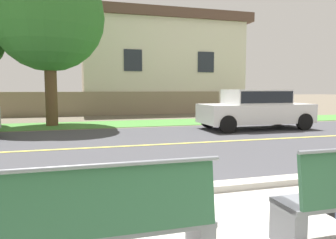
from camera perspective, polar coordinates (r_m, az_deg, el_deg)
name	(u,v)px	position (r m, az deg, el deg)	size (l,w,h in m)	color
ground_plane	(126,138)	(10.25, -7.51, -3.30)	(140.00, 140.00, 0.00)	#665B4C
curb_edge	(183,190)	(4.86, 2.75, -12.52)	(44.00, 0.30, 0.11)	#ADA89E
street_asphalt	(134,146)	(8.79, -6.05, -4.72)	(52.00, 8.00, 0.01)	#424247
road_centre_line	(134,146)	(8.79, -6.05, -4.69)	(48.00, 0.14, 0.01)	#E0CC4C
far_verge_grass	(112,124)	(14.33, -10.00, -0.81)	(48.00, 2.80, 0.02)	#478438
bench_left	(99,227)	(2.72, -12.31, -18.34)	(1.92, 0.48, 1.01)	slate
car_white_far	(255,107)	(12.82, 15.39, 2.14)	(4.30, 1.86, 1.54)	silver
shade_tree_left	(52,7)	(14.65, -20.10, 18.39)	(4.58, 4.58, 7.55)	brown
garden_wall	(119,103)	(19.41, -8.82, 2.88)	(13.00, 0.36, 1.40)	gray
house_across_street	(158,64)	(23.22, -1.83, 9.85)	(11.35, 6.91, 6.57)	beige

